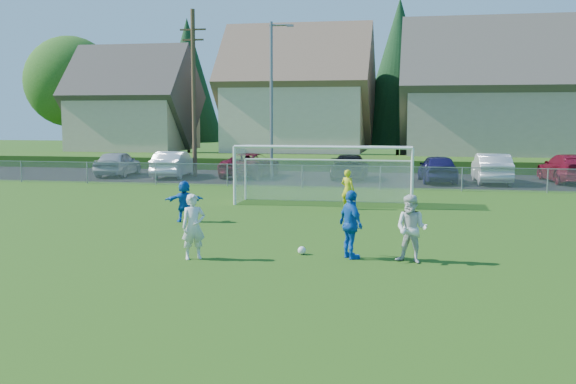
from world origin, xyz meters
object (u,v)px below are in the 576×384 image
player_blue_a (351,225)px  car_d (350,167)px  goalkeeper (348,189)px  soccer_goal (325,165)px  car_f (491,168)px  car_e (438,168)px  car_b (174,164)px  car_g (568,168)px  player_blue_b (184,201)px  player_white_a (193,227)px  player_white_b (411,229)px  car_c (251,165)px  car_a (118,163)px  soccer_ball (302,250)px

player_blue_a → car_d: (-2.31, 22.15, -0.18)m
goalkeeper → soccer_goal: 2.01m
car_f → car_e: bearing=2.9°
car_b → car_g: size_ratio=0.86×
car_e → car_f: bearing=178.4°
car_d → player_blue_b: bearing=75.0°
player_white_a → player_white_b: 5.61m
player_white_b → car_c: player_white_b is taller
player_white_a → car_d: (1.71, 22.98, -0.13)m
car_a → car_c: bearing=179.1°
goalkeeper → player_white_b: bearing=129.5°
car_a → car_g: bearing=175.8°
player_blue_b → player_white_b: bearing=123.6°
player_white_a → goalkeeper: (2.94, 10.16, -0.06)m
car_a → soccer_ball: bearing=119.5°
player_blue_a → soccer_goal: soccer_goal is taller
car_d → car_b: bearing=3.6°
car_a → car_f: (22.18, -0.15, 0.04)m
soccer_ball → car_a: bearing=125.9°
car_b → car_e: same height
car_c → car_f: (13.93, -0.93, 0.09)m
player_white_a → car_d: size_ratio=0.34×
car_f → player_blue_b: bearing=51.8°
player_blue_b → car_g: size_ratio=0.26×
soccer_ball → car_b: size_ratio=0.05×
player_blue_b → car_f: size_ratio=0.29×
player_blue_b → car_g: 23.66m
car_e → car_f: size_ratio=0.93×
player_blue_a → car_f: (5.63, 21.16, -0.08)m
player_white_a → car_f: size_ratio=0.34×
soccer_goal → soccer_ball: bearing=-85.3°
player_white_a → car_f: 24.01m
car_b → car_e: (15.59, -0.25, 0.00)m
soccer_ball → car_f: car_f is taller
car_b → car_g: 22.71m
car_e → goalkeeper: bearing=65.9°
soccer_goal → goalkeeper: bearing=-51.8°
player_white_a → player_blue_a: (4.01, 0.83, 0.05)m
car_b → car_c: size_ratio=0.90×
player_white_b → car_f: bearing=97.7°
player_white_a → car_b: size_ratio=0.36×
goalkeeper → car_b: size_ratio=0.33×
car_e → soccer_ball: bearing=72.8°
car_a → car_g: car_g is taller
player_blue_b → car_b: (-6.49, 16.16, 0.05)m
player_white_a → car_d: bearing=53.1°
soccer_ball → soccer_goal: soccer_goal is taller
goalkeeper → car_b: (-11.79, 11.86, -0.01)m
car_e → car_b: bearing=-7.0°
car_g → car_a: bearing=-3.3°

